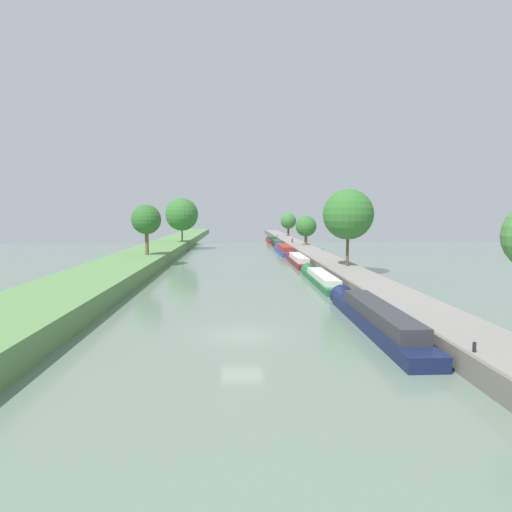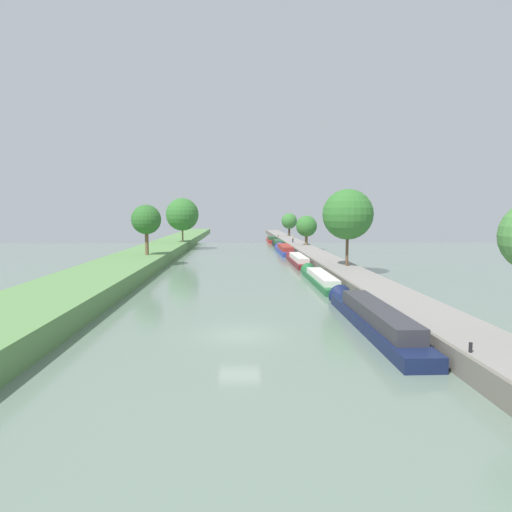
{
  "view_description": "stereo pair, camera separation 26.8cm",
  "coord_description": "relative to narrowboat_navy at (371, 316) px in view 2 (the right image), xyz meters",
  "views": [
    {
      "loc": [
        -0.32,
        -25.8,
        7.33
      ],
      "look_at": [
        2.53,
        38.02,
        1.0
      ],
      "focal_mm": 30.81,
      "sensor_mm": 36.0,
      "label": 1
    },
    {
      "loc": [
        -0.05,
        -25.81,
        7.33
      ],
      "look_at": [
        2.53,
        38.02,
        1.0
      ],
      "focal_mm": 30.81,
      "sensor_mm": 36.0,
      "label": 2
    }
  ],
  "objects": [
    {
      "name": "tree_leftbank_downstream",
      "position": [
        -19.4,
        59.12,
        6.29
      ],
      "size": [
        6.36,
        6.36,
        8.55
      ],
      "color": "brown",
      "rests_on": "left_grassy_bank"
    },
    {
      "name": "narrowboat_green",
      "position": [
        0.03,
        18.06,
        -0.2
      ],
      "size": [
        1.88,
        15.75,
        1.78
      ],
      "color": "#1E6033",
      "rests_on": "ground_plane"
    },
    {
      "name": "mooring_bollard_near",
      "position": [
        1.86,
        -8.67,
        0.66
      ],
      "size": [
        0.16,
        0.16,
        0.45
      ],
      "color": "black",
      "rests_on": "right_towpath"
    },
    {
      "name": "narrowboat_black",
      "position": [
        0.18,
        67.93,
        -0.11
      ],
      "size": [
        1.87,
        14.06,
        2.02
      ],
      "color": "black",
      "rests_on": "ground_plane"
    },
    {
      "name": "tree_leftbank_upstream",
      "position": [
        -20.89,
        32.53,
        5.68
      ],
      "size": [
        3.98,
        3.98,
        6.79
      ],
      "color": "brown",
      "rests_on": "left_grassy_bank"
    },
    {
      "name": "stone_quay",
      "position": [
        1.43,
        -1.53,
        -0.1
      ],
      "size": [
        0.25,
        260.0,
        1.17
      ],
      "color": "#6B665B",
      "rests_on": "ground_plane"
    },
    {
      "name": "tree_rightbank_midfar",
      "position": [
        4.63,
        56.69,
        4.03
      ],
      "size": [
        4.03,
        4.03,
        5.63
      ],
      "color": "brown",
      "rests_on": "right_towpath"
    },
    {
      "name": "narrowboat_blue",
      "position": [
        -0.11,
        52.25,
        -0.06
      ],
      "size": [
        2.2,
        16.56,
        2.21
      ],
      "color": "#283D93",
      "rests_on": "ground_plane"
    },
    {
      "name": "tree_rightbank_far",
      "position": [
        5.18,
        90.01,
        4.36
      ],
      "size": [
        4.16,
        4.16,
        6.03
      ],
      "color": "#4C3828",
      "rests_on": "right_towpath"
    },
    {
      "name": "person_walking",
      "position": [
        2.88,
        63.62,
        1.31
      ],
      "size": [
        0.34,
        0.34,
        1.66
      ],
      "color": "#282D42",
      "rests_on": "right_towpath"
    },
    {
      "name": "narrowboat_maroon",
      "position": [
        0.02,
        35.11,
        -0.12
      ],
      "size": [
        1.84,
        15.28,
        1.89
      ],
      "color": "maroon",
      "rests_on": "ground_plane"
    },
    {
      "name": "left_grassy_bank",
      "position": [
        -22.22,
        -1.53,
        0.12
      ],
      "size": [
        7.57,
        260.0,
        1.61
      ],
      "color": "#5B894C",
      "rests_on": "ground_plane"
    },
    {
      "name": "right_towpath",
      "position": [
        3.6,
        -1.53,
        -0.12
      ],
      "size": [
        4.08,
        260.0,
        1.12
      ],
      "color": "gray",
      "rests_on": "ground_plane"
    },
    {
      "name": "tree_rightbank_midnear",
      "position": [
        4.21,
        23.22,
        6.43
      ],
      "size": [
        5.86,
        5.86,
        8.94
      ],
      "color": "brown",
      "rests_on": "right_towpath"
    },
    {
      "name": "narrowboat_navy",
      "position": [
        0.0,
        0.0,
        0.0
      ],
      "size": [
        2.03,
        16.99,
        2.23
      ],
      "color": "#141E42",
      "rests_on": "ground_plane"
    },
    {
      "name": "ground_plane",
      "position": [
        -8.44,
        -1.53,
        -0.68
      ],
      "size": [
        160.0,
        160.0,
        0.0
      ],
      "primitive_type": "plane",
      "color": "slate"
    },
    {
      "name": "narrowboat_red",
      "position": [
        -0.17,
        81.77,
        -0.1
      ],
      "size": [
        2.15,
        10.39,
        2.14
      ],
      "color": "maroon",
      "rests_on": "ground_plane"
    },
    {
      "name": "mooring_bollard_far",
      "position": [
        1.86,
        85.96,
        0.66
      ],
      "size": [
        0.16,
        0.16,
        0.45
      ],
      "color": "black",
      "rests_on": "right_towpath"
    }
  ]
}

